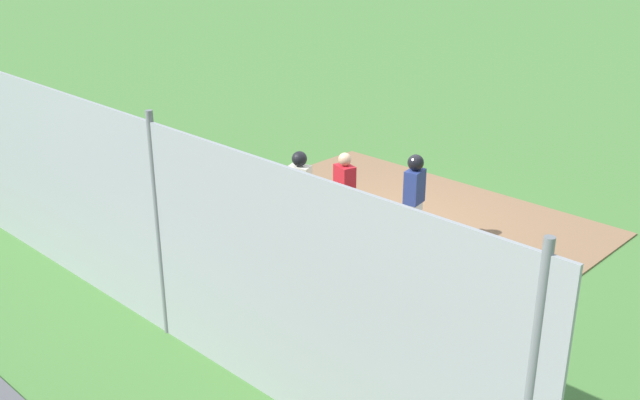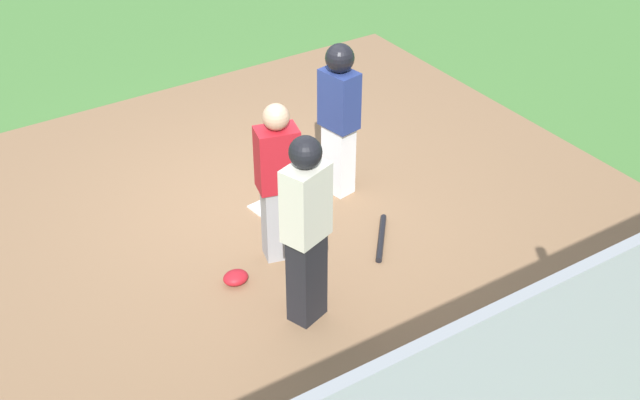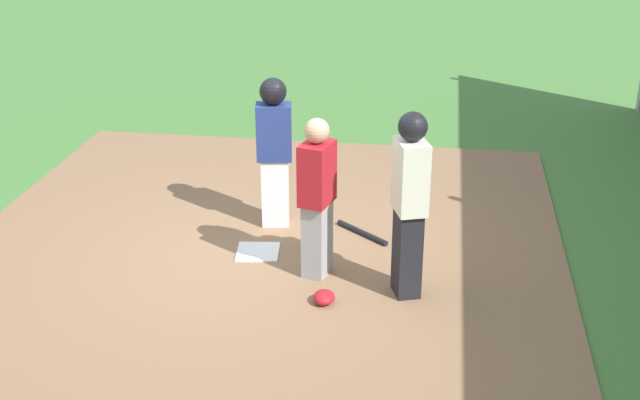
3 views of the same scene
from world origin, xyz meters
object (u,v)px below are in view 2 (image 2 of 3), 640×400
(catcher_mask, at_px, (236,278))
(runner, at_px, (339,110))
(home_plate, at_px, (276,208))
(umpire, at_px, (306,227))
(baseball_bat, at_px, (381,238))
(catcher, at_px, (278,181))

(catcher_mask, bearing_deg, runner, 25.31)
(runner, xyz_separation_m, catcher_mask, (-1.68, -0.79, -0.91))
(home_plate, height_order, umpire, umpire)
(home_plate, xyz_separation_m, catcher_mask, (-0.93, -0.84, 0.05))
(baseball_bat, bearing_deg, catcher_mask, -57.50)
(runner, relative_size, catcher_mask, 7.05)
(catcher, xyz_separation_m, umpire, (-0.26, -0.90, 0.11))
(baseball_bat, distance_m, catcher_mask, 1.54)
(umpire, bearing_deg, home_plate, -40.49)
(umpire, relative_size, baseball_bat, 2.43)
(baseball_bat, bearing_deg, umpire, -25.83)
(runner, xyz_separation_m, baseball_bat, (-0.15, -0.99, -0.94))
(home_plate, xyz_separation_m, baseball_bat, (0.59, -1.04, 0.02))
(umpire, relative_size, catcher_mask, 7.53)
(catcher_mask, bearing_deg, baseball_bat, -7.52)
(umpire, height_order, baseball_bat, umpire)
(umpire, bearing_deg, catcher_mask, 3.63)
(umpire, height_order, catcher_mask, umpire)
(baseball_bat, bearing_deg, runner, -148.76)
(catcher, height_order, runner, runner)
(catcher, relative_size, catcher_mask, 6.77)
(baseball_bat, bearing_deg, home_plate, -110.43)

